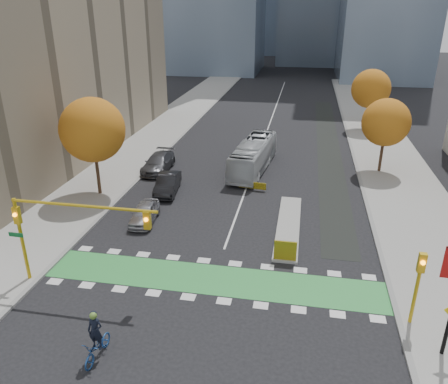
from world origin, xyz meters
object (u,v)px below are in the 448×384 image
at_px(hazard_board, 285,251).
at_px(traffic_signal_east, 419,278).
at_px(tree_west, 93,130).
at_px(parked_car_c, 158,163).
at_px(parked_car_b, 168,184).
at_px(parked_car_a, 145,213).
at_px(tree_east_far, 371,89).
at_px(tree_east_near, 386,123).
at_px(cyclist, 97,343).
at_px(bus, 253,156).
at_px(traffic_signal_west, 61,222).

xyz_separation_m(hazard_board, traffic_signal_east, (6.50, -4.71, 1.93)).
relative_size(tree_west, parked_car_c, 1.50).
bearing_deg(parked_car_b, parked_car_a, -96.66).
bearing_deg(parked_car_a, tree_east_far, 52.42).
bearing_deg(parked_car_b, tree_east_near, 17.94).
height_order(cyclist, bus, bus).
bearing_deg(tree_east_far, parked_car_b, -127.83).
bearing_deg(tree_east_near, parked_car_c, -170.62).
relative_size(tree_east_near, traffic_signal_east, 1.73).
relative_size(tree_west, traffic_signal_east, 2.01).
distance_m(tree_west, parked_car_b, 7.48).
height_order(bus, parked_car_c, bus).
xyz_separation_m(hazard_board, tree_west, (-16.00, 7.80, 4.82)).
xyz_separation_m(hazard_board, parked_car_b, (-10.50, 9.33, -0.01)).
bearing_deg(bus, traffic_signal_west, -104.36).
bearing_deg(hazard_board, parked_car_b, 138.38).
height_order(hazard_board, parked_car_c, parked_car_c).
xyz_separation_m(tree_east_far, traffic_signal_west, (-20.43, -38.51, -1.21)).
height_order(tree_east_near, parked_car_a, tree_east_near).
distance_m(cyclist, parked_car_c, 24.55).
xyz_separation_m(tree_east_far, parked_car_c, (-21.50, -19.47, -4.44)).
bearing_deg(parked_car_b, traffic_signal_west, -102.47).
bearing_deg(cyclist, traffic_signal_east, 22.86).
xyz_separation_m(tree_east_near, bus, (-12.00, -1.63, -3.39)).
height_order(hazard_board, parked_car_b, parked_car_b).
distance_m(hazard_board, traffic_signal_west, 13.23).
bearing_deg(cyclist, tree_east_far, 73.17).
distance_m(tree_east_far, bus, 21.93).
bearing_deg(cyclist, parked_car_a, 105.02).
distance_m(tree_east_far, parked_car_a, 35.89).
distance_m(tree_east_near, bus, 12.57).
relative_size(traffic_signal_west, parked_car_c, 1.55).
distance_m(hazard_board, tree_west, 18.44).
height_order(hazard_board, tree_east_far, tree_east_far).
bearing_deg(tree_west, cyclist, -64.96).
distance_m(traffic_signal_east, parked_car_c, 27.32).
height_order(tree_east_far, parked_car_c, tree_east_far).
height_order(traffic_signal_east, parked_car_c, traffic_signal_east).
distance_m(traffic_signal_west, parked_car_b, 14.48).
xyz_separation_m(tree_west, parked_car_a, (5.50, -4.11, -4.92)).
bearing_deg(tree_east_far, tree_west, -133.30).
bearing_deg(hazard_board, tree_east_far, 75.88).
relative_size(traffic_signal_west, cyclist, 3.41).
bearing_deg(tree_east_near, cyclist, -119.97).
height_order(tree_west, tree_east_near, tree_west).
bearing_deg(tree_west, traffic_signal_east, -29.07).
distance_m(parked_car_a, parked_car_c, 10.93).
distance_m(tree_east_near, traffic_signal_east, 22.66).
relative_size(hazard_board, parked_car_a, 0.34).
bearing_deg(tree_east_near, bus, -172.27).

